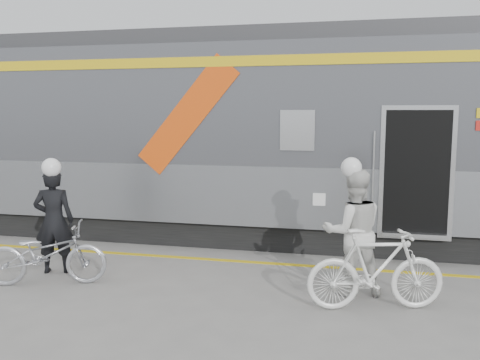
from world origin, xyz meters
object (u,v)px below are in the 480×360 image
(man, at_px, (54,221))
(woman, at_px, (353,232))
(bicycle_left, at_px, (46,254))
(bicycle_right, at_px, (376,269))

(man, distance_m, woman, 4.66)
(woman, bearing_deg, man, -13.99)
(man, height_order, bicycle_left, man)
(man, xyz_separation_m, bicycle_right, (4.96, -0.48, -0.31))
(woman, bearing_deg, bicycle_left, -6.94)
(bicycle_left, bearing_deg, man, 1.54)
(bicycle_left, bearing_deg, bicycle_right, -107.55)
(man, xyz_separation_m, woman, (4.66, 0.07, 0.05))
(bicycle_left, bearing_deg, woman, -100.48)
(bicycle_left, distance_m, bicycle_right, 4.76)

